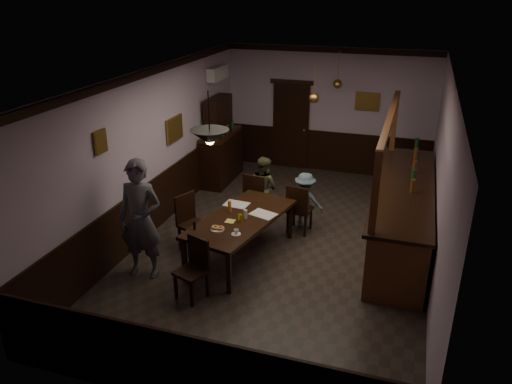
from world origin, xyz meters
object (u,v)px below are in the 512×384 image
at_px(chair_far_left, 256,196).
at_px(chair_near, 194,265).
at_px(person_standing, 141,220).
at_px(pendant_iron, 210,137).
at_px(chair_side, 190,220).
at_px(sideboard, 221,148).
at_px(pendant_brass_far, 338,84).
at_px(dining_table, 241,221).
at_px(person_seated_left, 263,188).
at_px(person_seated_right, 305,201).
at_px(coffee_cup, 236,231).
at_px(pendant_brass_mid, 314,98).
at_px(chair_far_right, 299,207).
at_px(bar_counter, 402,213).
at_px(soda_can, 240,218).

distance_m(chair_far_left, chair_near, 2.63).
distance_m(person_standing, pendant_iron, 1.78).
xyz_separation_m(chair_side, sideboard, (-0.70, 3.21, 0.25)).
height_order(chair_near, pendant_brass_far, pendant_brass_far).
relative_size(dining_table, person_seated_left, 1.86).
xyz_separation_m(dining_table, person_seated_right, (0.77, 1.42, -0.13)).
bearing_deg(dining_table, person_standing, -142.29).
bearing_deg(dining_table, chair_side, 178.95).
bearing_deg(coffee_cup, dining_table, 115.33).
distance_m(dining_table, pendant_brass_far, 4.33).
height_order(chair_near, pendant_iron, pendant_iron).
relative_size(sideboard, pendant_brass_mid, 2.45).
bearing_deg(sideboard, dining_table, -62.95).
relative_size(chair_far_right, bar_counter, 0.23).
bearing_deg(pendant_brass_far, bar_counter, -56.55).
relative_size(person_seated_left, person_seated_right, 1.15).
bearing_deg(dining_table, person_seated_left, 93.93).
bearing_deg(dining_table, chair_near, -101.83).
bearing_deg(person_seated_right, coffee_cup, 75.18).
bearing_deg(chair_side, pendant_brass_far, -1.75).
bearing_deg(coffee_cup, pendant_brass_mid, 92.30).
bearing_deg(person_seated_right, sideboard, -34.26).
xyz_separation_m(chair_far_left, sideboard, (-1.48, 1.90, 0.23)).
bearing_deg(chair_far_left, bar_counter, -170.97).
distance_m(chair_far_left, chair_far_right, 0.90).
relative_size(chair_far_left, soda_can, 8.51).
relative_size(chair_far_right, person_seated_right, 0.88).
xyz_separation_m(chair_near, soda_can, (0.31, 1.15, 0.30)).
xyz_separation_m(person_standing, person_seated_right, (2.06, 2.42, -0.42)).
height_order(person_standing, person_seated_right, person_standing).
bearing_deg(pendant_brass_mid, person_seated_right, -83.82).
bearing_deg(person_seated_left, chair_far_right, 176.03).
relative_size(person_seated_right, pendant_brass_far, 1.37).
bearing_deg(bar_counter, pendant_brass_mid, 151.32).
xyz_separation_m(dining_table, person_standing, (-1.29, -1.00, 0.29)).
bearing_deg(chair_far_right, coffee_cup, 77.68).
xyz_separation_m(chair_far_right, soda_can, (-0.67, -1.29, 0.28)).
bearing_deg(pendant_brass_far, pendant_brass_mid, -97.46).
distance_m(person_seated_right, pendant_iron, 2.99).
bearing_deg(coffee_cup, pendant_iron, -136.73).
bearing_deg(person_standing, dining_table, 32.50).
distance_m(chair_far_left, chair_side, 1.53).
distance_m(chair_near, person_standing, 1.16).
distance_m(chair_near, coffee_cup, 0.86).
xyz_separation_m(chair_far_left, chair_near, (-0.11, -2.63, -0.04)).
relative_size(dining_table, pendant_brass_far, 2.92).
distance_m(person_standing, person_seated_left, 2.88).
relative_size(chair_near, pendant_brass_mid, 1.16).
bearing_deg(chair_side, chair_far_right, -32.79).
bearing_deg(sideboard, person_standing, -85.18).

